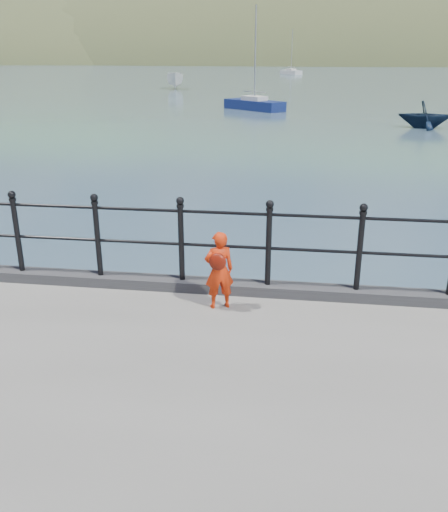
# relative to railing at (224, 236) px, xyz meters

# --- Properties ---
(ground) EXTENTS (600.00, 600.00, 0.00)m
(ground) POSITION_rel_railing_xyz_m (-0.00, 0.15, -1.82)
(ground) COLOR #2D4251
(ground) RESTS_ON ground
(kerb) EXTENTS (60.00, 0.30, 0.15)m
(kerb) POSITION_rel_railing_xyz_m (-0.00, -0.00, -0.75)
(kerb) COLOR #28282B
(kerb) RESTS_ON quay
(railing) EXTENTS (18.11, 0.11, 1.20)m
(railing) POSITION_rel_railing_xyz_m (0.00, 0.00, 0.00)
(railing) COLOR black
(railing) RESTS_ON kerb
(far_shore) EXTENTS (830.00, 200.00, 156.00)m
(far_shore) POSITION_rel_railing_xyz_m (38.34, 239.56, -24.39)
(far_shore) COLOR #333A21
(far_shore) RESTS_ON ground
(child) EXTENTS (0.45, 0.37, 1.04)m
(child) POSITION_rel_railing_xyz_m (0.00, -0.50, -0.29)
(child) COLOR red
(child) RESTS_ON quay
(launch_white) EXTENTS (2.98, 5.28, 1.92)m
(launch_white) POSITION_rel_railing_xyz_m (-13.64, 56.72, -0.86)
(launch_white) COLOR silver
(launch_white) RESTS_ON ground
(launch_navy) EXTENTS (3.00, 2.63, 1.51)m
(launch_navy) POSITION_rel_railing_xyz_m (7.86, 25.96, -1.07)
(launch_navy) COLOR black
(launch_navy) RESTS_ON ground
(sailboat_port) EXTENTS (4.85, 4.39, 7.37)m
(sailboat_port) POSITION_rel_railing_xyz_m (-2.62, 34.71, -1.48)
(sailboat_port) COLOR navy
(sailboat_port) RESTS_ON ground
(sailboat_deep) EXTENTS (4.25, 5.26, 7.93)m
(sailboat_deep) POSITION_rel_railing_xyz_m (-1.53, 99.49, -1.48)
(sailboat_deep) COLOR beige
(sailboat_deep) RESTS_ON ground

